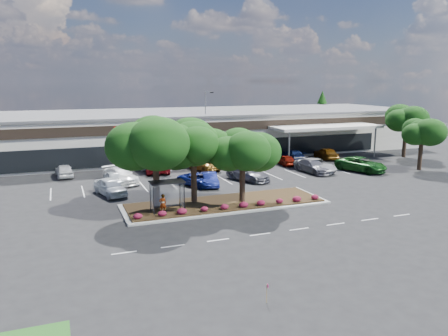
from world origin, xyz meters
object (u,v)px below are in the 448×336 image
object	(u,v)px
car_0	(110,187)
car_1	(114,179)
survey_stake	(267,291)
light_pole	(206,128)

from	to	relation	value
car_0	car_1	distance (m)	4.11
survey_stake	light_pole	bearing A→B (deg)	75.43
survey_stake	car_1	world-z (taller)	car_1
survey_stake	car_0	xyz separation A→B (m)	(-4.76, 24.11, 0.18)
car_1	survey_stake	bearing A→B (deg)	-85.03
light_pole	survey_stake	size ratio (longest dim) A/B	9.59
light_pole	car_0	world-z (taller)	light_pole
light_pole	car_1	xyz separation A→B (m)	(-14.59, -12.91, -3.45)
survey_stake	car_0	size ratio (longest dim) A/B	0.21
light_pole	survey_stake	bearing A→B (deg)	-104.57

